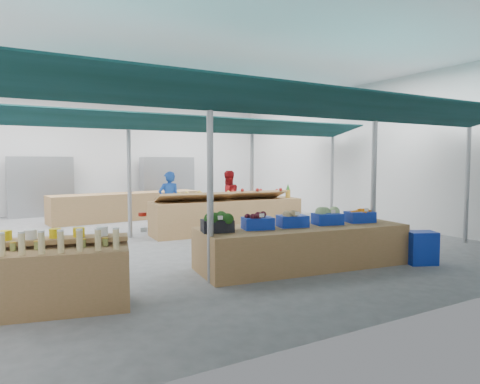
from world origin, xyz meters
The scene contains 23 objects.
floor centered at (0.00, 0.00, 0.00)m, with size 13.00×13.00×0.00m, color slate.
hall centered at (0.00, 1.44, 2.65)m, with size 13.00×13.00×13.00m.
pole_grid centered at (0.75, -1.75, 1.81)m, with size 10.00×4.60×3.00m.
awnings centered at (0.75, -1.75, 2.78)m, with size 9.50×7.08×0.30m.
back_shelving_left centered at (-2.50, 6.00, 1.00)m, with size 2.00×0.50×2.00m, color #B23F33.
back_shelving_right centered at (2.00, 6.00, 1.00)m, with size 2.00×0.50×2.00m, color #B23F33.
bottle_shelf centered at (-3.19, -4.09, 0.43)m, with size 1.88×1.41×1.05m.
veg_counter centered at (0.87, -3.89, 0.36)m, with size 3.73×1.24×0.73m, color olive.
fruit_counter centered at (1.42, -0.04, 0.43)m, with size 4.00×0.95×0.86m, color olive.
far_counter centered at (-0.19, 3.77, 0.43)m, with size 4.76×0.95×0.86m, color olive.
crate_stack centered at (2.85, -4.84, 0.30)m, with size 0.50×0.35×0.60m, color #0F2CA3.
vendor_left centered at (0.22, 1.06, 0.80)m, with size 0.58×0.38×1.60m, color #1944A7.
vendor_right centered at (2.02, 1.06, 0.80)m, with size 0.78×0.61×1.60m, color #A31418.
crate_broccoli centered at (-0.73, -3.69, 0.88)m, with size 0.57×0.46×0.35m.
crate_beets centered at (-0.01, -3.78, 0.86)m, with size 0.57×0.46×0.29m.
crate_celeriac centered at (0.66, -3.87, 0.87)m, with size 0.57×0.46×0.31m.
crate_cabbage centered at (1.38, -3.96, 0.88)m, with size 0.57×0.46×0.35m.
crate_carrots centered at (2.10, -4.05, 0.84)m, with size 0.57×0.46×0.29m.
sparrow centered at (-0.91, -3.80, 0.97)m, with size 0.12×0.09×0.11m.
pole_ribbon centered at (-1.99, -3.78, 1.08)m, with size 0.12×0.12×0.28m.
apple_heap_yellow centered at (0.47, -0.07, 1.02)m, with size 1.97×0.93×0.27m.
apple_heap_red centered at (2.22, -0.18, 1.02)m, with size 1.57×0.88×0.27m.
pineapple centered at (3.22, -0.24, 1.04)m, with size 0.14×0.14×0.39m.
Camera 1 is at (-3.84, -9.85, 1.88)m, focal length 32.00 mm.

